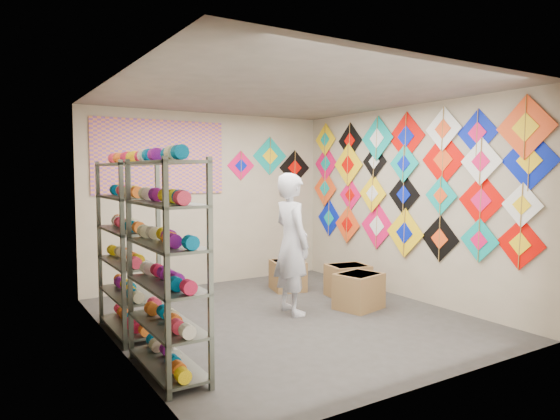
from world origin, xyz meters
TOP-DOWN VIEW (x-y plane):
  - ground at (0.00, 0.00)m, footprint 4.50×4.50m
  - room_walls at (0.00, 0.00)m, footprint 4.50×4.50m
  - shelf_rack_front at (-1.78, -0.85)m, footprint 0.40×1.10m
  - shelf_rack_back at (-1.78, 0.45)m, footprint 0.40×1.10m
  - string_spools at (-1.78, -0.20)m, footprint 0.12×2.36m
  - kite_wall_display at (1.98, -0.01)m, footprint 0.06×4.33m
  - back_wall_kites at (1.15, 2.24)m, footprint 1.60×0.02m
  - poster at (-0.80, 2.23)m, footprint 2.00×0.01m
  - shopkeeper at (0.18, 0.15)m, footprint 0.71×0.52m
  - carton_a at (1.03, -0.14)m, footprint 0.65×0.58m
  - carton_b at (1.33, 0.43)m, footprint 0.62×0.54m
  - carton_c at (0.81, 1.22)m, footprint 0.57×0.60m

SIDE VIEW (x-z plane):
  - ground at x=0.00m, z-range 0.00..0.00m
  - carton_c at x=0.81m, z-range 0.00..0.44m
  - carton_b at x=1.33m, z-range 0.00..0.45m
  - carton_a at x=1.03m, z-range 0.00..0.46m
  - shopkeeper at x=0.18m, z-range 0.00..1.77m
  - shelf_rack_front at x=-1.78m, z-range 0.00..1.90m
  - shelf_rack_back at x=-1.78m, z-range 0.00..1.90m
  - string_spools at x=-1.78m, z-range 0.99..1.11m
  - room_walls at x=0.00m, z-range -0.61..3.89m
  - kite_wall_display at x=1.98m, z-range 0.63..2.68m
  - back_wall_kites at x=1.15m, z-range 1.52..2.35m
  - poster at x=-0.80m, z-range 1.45..2.55m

